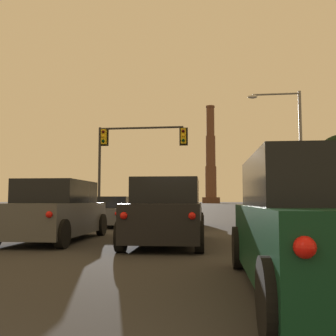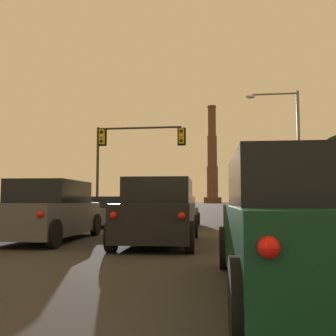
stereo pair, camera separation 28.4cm
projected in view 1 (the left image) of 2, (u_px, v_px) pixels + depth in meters
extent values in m
cube|color=#0F3823|center=(321.00, 242.00, 5.20)|extent=(2.03, 4.84, 0.95)
cube|color=black|center=(317.00, 181.00, 5.39)|extent=(1.85, 2.84, 0.70)
cylinder|color=black|center=(239.00, 247.00, 7.18)|extent=(0.24, 0.76, 0.76)
cylinder|color=black|center=(273.00, 301.00, 3.36)|extent=(0.24, 0.76, 0.76)
sphere|color=red|center=(305.00, 247.00, 2.90)|extent=(0.17, 0.17, 0.17)
cube|color=black|center=(167.00, 220.00, 11.28)|extent=(2.09, 4.87, 0.95)
cube|color=black|center=(168.00, 191.00, 11.47)|extent=(1.88, 2.86, 0.70)
cylinder|color=black|center=(145.00, 226.00, 13.25)|extent=(0.25, 0.77, 0.76)
cylinder|color=black|center=(201.00, 226.00, 13.08)|extent=(0.25, 0.77, 0.76)
cylinder|color=black|center=(121.00, 236.00, 9.43)|extent=(0.25, 0.77, 0.76)
cylinder|color=black|center=(199.00, 237.00, 9.26)|extent=(0.25, 0.77, 0.76)
sphere|color=red|center=(124.00, 216.00, 8.97)|extent=(0.17, 0.17, 0.17)
sphere|color=red|center=(192.00, 216.00, 8.82)|extent=(0.17, 0.17, 0.17)
cube|color=#4C4F54|center=(113.00, 215.00, 19.12)|extent=(1.93, 4.65, 0.70)
cube|color=black|center=(114.00, 202.00, 19.40)|extent=(1.68, 2.24, 0.55)
cylinder|color=black|center=(105.00, 218.00, 21.08)|extent=(0.24, 0.65, 0.64)
cylinder|color=black|center=(138.00, 218.00, 20.91)|extent=(0.24, 0.65, 0.64)
cylinder|color=black|center=(83.00, 221.00, 17.31)|extent=(0.24, 0.65, 0.64)
cylinder|color=black|center=(122.00, 222.00, 17.14)|extent=(0.24, 0.65, 0.64)
sphere|color=red|center=(84.00, 213.00, 16.91)|extent=(0.17, 0.17, 0.17)
sphere|color=red|center=(117.00, 214.00, 16.77)|extent=(0.17, 0.17, 0.17)
cube|color=#4C4F54|center=(55.00, 218.00, 12.14)|extent=(2.08, 4.86, 0.95)
cube|color=black|center=(57.00, 192.00, 12.32)|extent=(1.87, 2.86, 0.70)
cylinder|color=black|center=(50.00, 224.00, 14.11)|extent=(0.24, 0.77, 0.76)
cylinder|color=black|center=(101.00, 225.00, 13.93)|extent=(0.24, 0.77, 0.76)
cylinder|color=black|center=(62.00, 234.00, 10.11)|extent=(0.24, 0.77, 0.76)
sphere|color=red|center=(49.00, 215.00, 9.68)|extent=(0.17, 0.17, 0.17)
cube|color=black|center=(180.00, 216.00, 18.14)|extent=(1.86, 4.62, 0.70)
cube|color=black|center=(180.00, 202.00, 18.41)|extent=(1.65, 2.22, 0.55)
cylinder|color=black|center=(167.00, 218.00, 20.11)|extent=(0.23, 0.64, 0.64)
cylinder|color=black|center=(201.00, 219.00, 19.87)|extent=(0.23, 0.64, 0.64)
cylinder|color=black|center=(154.00, 223.00, 16.36)|extent=(0.23, 0.64, 0.64)
cylinder|color=black|center=(196.00, 223.00, 16.12)|extent=(0.23, 0.64, 0.64)
sphere|color=red|center=(156.00, 214.00, 15.96)|extent=(0.17, 0.17, 0.17)
sphere|color=red|center=(191.00, 214.00, 15.76)|extent=(0.17, 0.17, 0.17)
cylinder|color=#2D2D30|center=(99.00, 173.00, 27.40)|extent=(0.18, 0.18, 6.37)
cylinder|color=black|center=(99.00, 218.00, 27.14)|extent=(0.40, 0.40, 0.10)
cube|color=yellow|center=(104.00, 137.00, 27.58)|extent=(0.34, 0.34, 1.04)
cube|color=black|center=(105.00, 137.00, 27.75)|extent=(0.58, 0.03, 1.25)
sphere|color=#320504|center=(103.00, 132.00, 27.41)|extent=(0.22, 0.22, 0.22)
sphere|color=#F2AD14|center=(103.00, 136.00, 27.39)|extent=(0.22, 0.22, 0.22)
sphere|color=black|center=(103.00, 141.00, 27.36)|extent=(0.22, 0.22, 0.22)
cylinder|color=#2D2D30|center=(141.00, 128.00, 27.29)|extent=(5.90, 0.14, 0.14)
sphere|color=#2D2D30|center=(100.00, 129.00, 27.66)|extent=(0.18, 0.18, 0.18)
cube|color=yellow|center=(183.00, 136.00, 26.87)|extent=(0.34, 0.34, 1.04)
cube|color=black|center=(184.00, 137.00, 27.04)|extent=(0.58, 0.03, 1.25)
sphere|color=#320504|center=(183.00, 131.00, 26.70)|extent=(0.22, 0.22, 0.22)
sphere|color=#F2AD14|center=(183.00, 136.00, 26.68)|extent=(0.22, 0.22, 0.22)
sphere|color=black|center=(183.00, 140.00, 26.65)|extent=(0.22, 0.22, 0.22)
cylinder|color=#2D2D30|center=(252.00, 187.00, 53.78)|extent=(0.18, 0.18, 6.06)
cylinder|color=black|center=(253.00, 209.00, 53.53)|extent=(0.40, 0.40, 0.10)
cube|color=yellow|center=(250.00, 170.00, 54.01)|extent=(0.34, 0.34, 1.04)
cube|color=black|center=(250.00, 170.00, 54.19)|extent=(0.58, 0.03, 1.25)
sphere|color=#320504|center=(250.00, 168.00, 53.85)|extent=(0.22, 0.22, 0.22)
sphere|color=#F2AD14|center=(250.00, 170.00, 53.82)|extent=(0.22, 0.22, 0.22)
sphere|color=black|center=(250.00, 173.00, 53.80)|extent=(0.22, 0.22, 0.22)
cylinder|color=slate|center=(301.00, 155.00, 25.62)|extent=(0.20, 0.20, 8.46)
cylinder|color=slate|center=(276.00, 94.00, 26.15)|extent=(3.05, 0.12, 0.12)
sphere|color=slate|center=(299.00, 93.00, 25.95)|extent=(0.20, 0.20, 0.20)
ellipsoid|color=silver|center=(252.00, 97.00, 26.33)|extent=(0.64, 0.36, 0.26)
cylinder|color=#523427|center=(211.00, 200.00, 177.40)|extent=(8.04, 8.04, 2.68)
cylinder|color=brown|center=(211.00, 182.00, 178.09)|extent=(5.03, 5.03, 14.01)
cylinder|color=brown|center=(211.00, 151.00, 179.25)|extent=(4.32, 4.32, 14.01)
cylinder|color=brown|center=(210.00, 121.00, 180.41)|extent=(3.62, 3.62, 14.01)
cylinder|color=brown|center=(210.00, 107.00, 180.96)|extent=(4.05, 4.05, 0.70)
cylinder|color=black|center=(267.00, 198.00, 86.77)|extent=(0.75, 0.75, 3.44)
ellipsoid|color=black|center=(266.00, 172.00, 87.25)|extent=(7.45, 6.71, 11.05)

